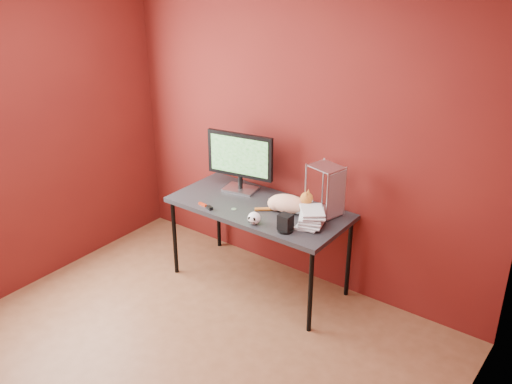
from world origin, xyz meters
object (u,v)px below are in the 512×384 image
Objects in this scene: cat at (288,203)px; speaker at (285,224)px; desk at (259,211)px; book_stack at (304,139)px; skull_mug at (254,218)px; monitor at (240,159)px.

speaker is (0.17, -0.28, -0.01)m from cat.
book_stack reaches higher than desk.
cat is at bearing 152.10° from book_stack.
desk is 14.55× the size of skull_mug.
desk is 0.49m from speaker.
book_stack is (0.20, -0.10, 0.62)m from cat.
desk is at bearing 176.24° from cat.
book_stack reaches higher than skull_mug.
monitor is 0.43× the size of book_stack.
book_stack is at bearing 81.03° from speaker.
monitor is 0.89m from book_stack.
cat is (0.25, 0.05, 0.13)m from desk.
skull_mug reaches higher than desk.
book_stack is (0.29, 0.22, 0.64)m from skull_mug.
monitor reaches higher than cat.
cat is at bearing 10.84° from desk.
monitor is at bearing 164.54° from book_stack.
book_stack reaches higher than monitor.
monitor is at bearing 154.67° from cat.
skull_mug is at bearing -60.29° from desk.
skull_mug is at bearing -142.23° from book_stack.
speaker is at bearing -1.08° from skull_mug.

